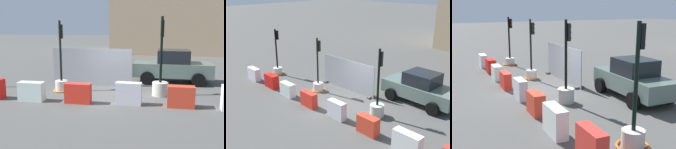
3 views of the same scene
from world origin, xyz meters
The scene contains 9 objects.
ground_plane centered at (0.00, 0.00, 0.00)m, with size 120.00×120.00×0.00m, color #4E4E4B.
traffic_light_1 centered at (-2.31, 0.43, 0.56)m, with size 0.78×0.78×3.20m.
traffic_light_2 centered at (2.16, 0.34, 0.58)m, with size 0.69×0.69×3.37m.
construction_barrier_2 centered at (-2.96, -1.32, 0.39)m, with size 1.04×0.44×0.77m.
construction_barrier_3 centered at (-1.01, -1.35, 0.39)m, with size 1.03×0.39×0.79m.
construction_barrier_4 centered at (0.95, -1.22, 0.43)m, with size 0.99×0.39×0.87m.
construction_barrier_5 centered at (2.90, -1.25, 0.40)m, with size 1.00×0.46×0.81m.
car_grey_saloon centered at (2.82, 3.23, 0.82)m, with size 4.10×2.13×1.72m.
site_fence_panel centered at (-1.21, 1.80, 0.88)m, with size 3.99×0.50×1.86m.
Camera 1 is at (1.95, -11.26, 3.07)m, focal length 43.65 mm.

